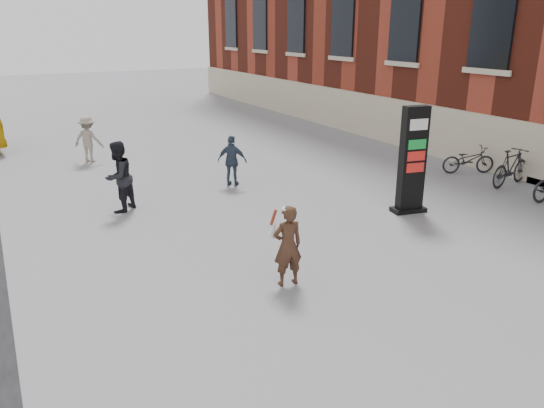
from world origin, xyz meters
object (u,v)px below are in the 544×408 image
pedestrian_a (118,177)px  bike_6 (468,160)px  woman (287,245)px  bike_5 (511,167)px  pedestrian_b (88,139)px  pedestrian_c (232,161)px  info_pylon (412,160)px

pedestrian_a → bike_6: 10.89m
woman → bike_5: size_ratio=0.82×
bike_5 → pedestrian_b: bearing=40.4°
woman → pedestrian_c: woman is taller
info_pylon → pedestrian_c: size_ratio=1.80×
info_pylon → pedestrian_b: size_ratio=1.69×
pedestrian_a → pedestrian_b: 5.76m
bike_5 → bike_6: bearing=-9.3°
info_pylon → pedestrian_b: 11.21m
pedestrian_a → pedestrian_c: bearing=151.4°
pedestrian_c → bike_6: (7.28, -2.31, -0.31)m
woman → info_pylon: bearing=-151.6°
pedestrian_c → bike_5: size_ratio=0.81×
pedestrian_b → bike_5: (10.51, -8.92, -0.24)m
info_pylon → woman: bearing=-146.7°
woman → pedestrian_c: (1.73, 6.31, -0.03)m
pedestrian_c → bike_5: pedestrian_c is taller
woman → bike_6: woman is taller
pedestrian_b → info_pylon: bearing=160.3°
pedestrian_a → bike_5: pedestrian_a is taller
woman → bike_6: size_ratio=0.91×
woman → pedestrian_b: pedestrian_b is taller
pedestrian_a → pedestrian_b: bearing=-133.2°
info_pylon → pedestrian_c: (-3.02, 4.28, -0.60)m
woman → pedestrian_a: size_ratio=0.84×
woman → bike_6: (9.01, 4.01, -0.34)m
pedestrian_c → bike_6: bearing=-158.4°
pedestrian_b → bike_5: size_ratio=0.86×
bike_5 → pedestrian_c: bearing=52.5°
pedestrian_b → pedestrian_c: 5.96m
info_pylon → pedestrian_a: size_ratio=1.49×
info_pylon → pedestrian_c: 5.28m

